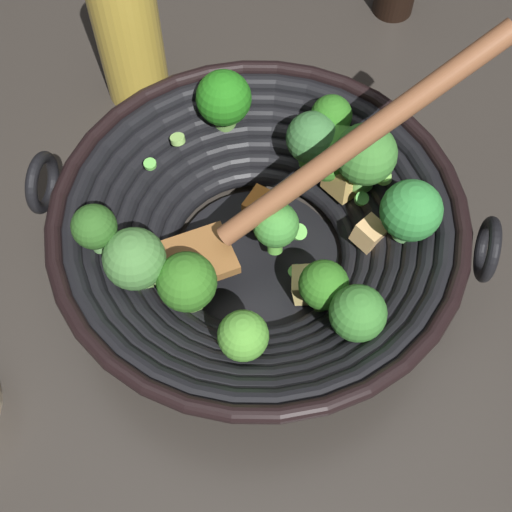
% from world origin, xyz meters
% --- Properties ---
extents(ground_plane, '(4.00, 4.00, 0.00)m').
position_xyz_m(ground_plane, '(0.00, 0.00, 0.00)').
color(ground_plane, '#332D28').
extents(wok, '(0.38, 0.35, 0.22)m').
position_xyz_m(wok, '(-0.00, -0.00, 0.06)').
color(wok, black).
rests_on(wok, ground).
extents(cooking_oil_bottle, '(0.07, 0.07, 0.22)m').
position_xyz_m(cooking_oil_bottle, '(0.15, -0.20, 0.09)').
color(cooking_oil_bottle, gold).
rests_on(cooking_oil_bottle, ground).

